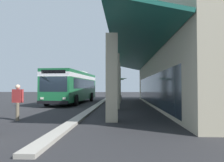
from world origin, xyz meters
TOP-DOWN VIEW (x-y plane):
  - ground at (0.00, 8.00)m, footprint 120.00×120.00m
  - curb_strip at (-2.01, 3.18)m, footprint 28.99×0.50m
  - plaza_building at (-2.01, 12.80)m, footprint 24.46×13.53m
  - transit_bus at (-4.99, 0.30)m, footprint 11.33×3.23m
  - pedestrian at (6.85, 0.26)m, footprint 0.42×0.66m
  - potted_palm at (-9.49, 4.84)m, footprint 1.96×1.79m

SIDE VIEW (x-z plane):
  - ground at x=0.00m, z-range 0.00..0.00m
  - curb_strip at x=-2.01m, z-range 0.00..0.12m
  - potted_palm at x=-9.49m, z-range -0.60..2.16m
  - pedestrian at x=6.85m, z-range 0.11..1.85m
  - transit_bus at x=-4.99m, z-range 0.18..3.52m
  - plaza_building at x=-2.01m, z-range 0.00..8.07m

